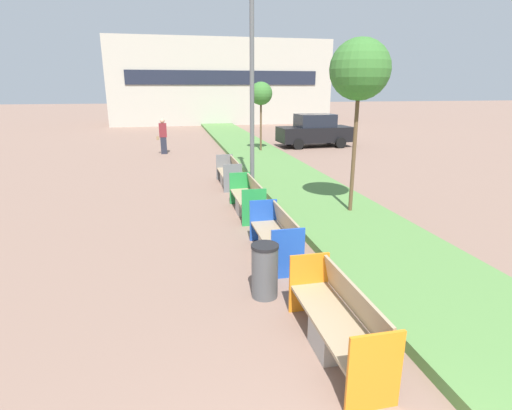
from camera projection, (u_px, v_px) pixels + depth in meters
planter_grass_strip at (296, 183)px, 14.00m from camera, size 2.80×120.00×0.18m
building_backdrop at (221, 82)px, 37.70m from camera, size 20.12×5.37×7.52m
bench_orange_frame at (338, 326)px, 5.17m from camera, size 0.65×2.09×0.94m
bench_blue_frame at (276, 240)px, 8.10m from camera, size 0.65×1.97×0.94m
bench_green_frame at (248, 200)px, 10.89m from camera, size 0.65×2.08×0.94m
bench_grey_frame at (230, 175)px, 14.03m from camera, size 0.65×2.00×0.94m
litter_bin at (265, 271)px, 6.52m from camera, size 0.45×0.45×0.92m
street_lamp_post at (252, 43)px, 12.02m from camera, size 0.24×0.44×8.45m
sapling_tree_near at (360, 70)px, 9.67m from camera, size 1.48×1.48×4.50m
sapling_tree_far at (261, 94)px, 19.95m from camera, size 1.14×1.14×3.60m
pedestrian_walking at (163, 136)px, 20.52m from camera, size 0.53×0.24×1.81m
parked_car_distant at (315, 131)px, 23.06m from camera, size 4.28×2.00×1.86m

